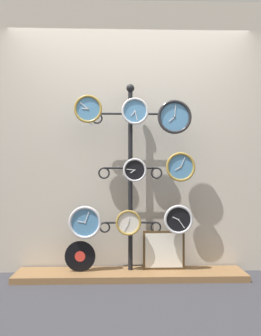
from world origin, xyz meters
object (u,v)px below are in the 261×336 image
(display_stand, at_px, (130,211))
(clock_top_left, at_px, (88,109))
(vinyl_record, at_px, (80,256))
(picture_frame, at_px, (164,250))
(clock_bottom_left, at_px, (85,222))
(clock_middle_right, at_px, (181,167))
(clock_top_center, at_px, (135,111))
(clock_middle_center, at_px, (135,170))
(clock_bottom_right, at_px, (178,220))
(clock_bottom_center, at_px, (128,223))
(clock_top_right, at_px, (175,117))

(display_stand, xyz_separation_m, clock_top_left, (-0.41, -0.10, 0.98))
(vinyl_record, relative_size, picture_frame, 0.72)
(clock_bottom_left, bearing_deg, clock_middle_right, 0.44)
(display_stand, xyz_separation_m, picture_frame, (0.33, -0.01, -0.39))
(clock_top_center, relative_size, picture_frame, 0.64)
(clock_middle_center, xyz_separation_m, clock_bottom_right, (0.42, -0.01, -0.47))
(clock_bottom_center, bearing_deg, clock_top_center, 10.72)
(vinyl_record, bearing_deg, display_stand, 6.60)
(clock_middle_right, xyz_separation_m, clock_bottom_left, (-0.92, -0.01, -0.53))
(clock_bottom_right, bearing_deg, display_stand, 167.21)
(clock_top_center, distance_m, clock_bottom_left, 1.17)
(clock_middle_right, distance_m, clock_bottom_right, 0.50)
(clock_bottom_center, height_order, vinyl_record, clock_bottom_center)
(clock_middle_center, bearing_deg, vinyl_record, 175.89)
(clock_bottom_right, distance_m, vinyl_record, 1.01)
(clock_top_center, xyz_separation_m, clock_middle_right, (0.44, 0.00, -0.53))
(vinyl_record, bearing_deg, clock_middle_center, -4.11)
(clock_top_right, distance_m, clock_middle_right, 0.48)
(clock_bottom_right, xyz_separation_m, picture_frame, (-0.13, 0.10, -0.31))
(clock_top_right, height_order, clock_bottom_left, clock_top_right)
(clock_middle_center, xyz_separation_m, vinyl_record, (-0.52, 0.04, -0.83))
(clock_middle_right, xyz_separation_m, clock_bottom_center, (-0.50, -0.02, -0.53))
(clock_middle_center, bearing_deg, clock_middle_right, 1.06)
(clock_middle_center, bearing_deg, picture_frame, 16.90)
(clock_middle_center, bearing_deg, display_stand, 112.62)
(clock_top_right, height_order, clock_middle_center, clock_top_right)
(clock_middle_right, bearing_deg, picture_frame, 152.46)
(clock_bottom_left, bearing_deg, clock_top_right, -1.15)
(clock_middle_center, distance_m, clock_middle_right, 0.44)
(clock_bottom_center, xyz_separation_m, picture_frame, (0.35, 0.10, -0.29))
(clock_top_right, bearing_deg, clock_bottom_center, 179.00)
(clock_bottom_right, relative_size, vinyl_record, 0.95)
(clock_top_center, distance_m, vinyl_record, 1.49)
(clock_bottom_center, relative_size, vinyl_record, 0.82)
(clock_top_left, height_order, clock_top_center, clock_top_left)
(clock_middle_right, relative_size, clock_bottom_right, 1.02)
(clock_top_left, relative_size, clock_bottom_right, 0.97)
(clock_top_center, distance_m, clock_middle_center, 0.57)
(clock_top_right, xyz_separation_m, clock_bottom_right, (0.04, 0.01, -0.98))
(display_stand, distance_m, clock_middle_center, 0.41)
(clock_bottom_left, xyz_separation_m, clock_bottom_right, (0.89, -0.01, 0.03))
(display_stand, bearing_deg, clock_top_right, -14.64)
(clock_middle_center, relative_size, clock_bottom_center, 0.93)
(display_stand, relative_size, clock_middle_right, 6.61)
(clock_top_left, height_order, picture_frame, clock_top_left)
(clock_bottom_left, relative_size, picture_frame, 0.77)
(clock_top_center, bearing_deg, clock_middle_center, -126.95)
(clock_bottom_left, distance_m, clock_bottom_right, 0.89)
(clock_top_left, distance_m, clock_bottom_center, 1.15)
(clock_top_left, xyz_separation_m, clock_bottom_right, (0.86, -0.01, -1.06))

